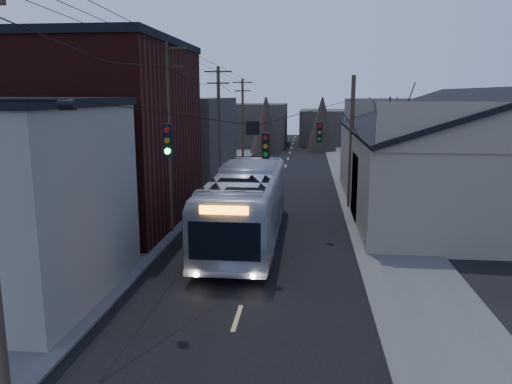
{
  "coord_description": "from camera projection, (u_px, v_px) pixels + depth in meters",
  "views": [
    {
      "loc": [
        2.22,
        -7.3,
        7.32
      ],
      "look_at": [
        -0.05,
        14.58,
        3.0
      ],
      "focal_mm": 35.0,
      "sensor_mm": 36.0,
      "label": 1
    }
  ],
  "objects": [
    {
      "name": "road_surface",
      "position": [
        277.0,
        192.0,
        38.04
      ],
      "size": [
        9.0,
        110.0,
        0.02
      ],
      "primitive_type": "cube",
      "color": "black",
      "rests_on": "ground"
    },
    {
      "name": "utility_lines",
      "position": [
        224.0,
        132.0,
        31.69
      ],
      "size": [
        11.24,
        45.28,
        10.5
      ],
      "color": "#382B1E",
      "rests_on": "ground"
    },
    {
      "name": "sidewalk_left",
      "position": [
        194.0,
        189.0,
        38.69
      ],
      "size": [
        4.0,
        110.0,
        0.12
      ],
      "primitive_type": "cube",
      "color": "#474744",
      "rests_on": "ground"
    },
    {
      "name": "building_brick",
      "position": [
        92.0,
        136.0,
        28.33
      ],
      "size": [
        10.0,
        12.0,
        10.0
      ],
      "primitive_type": "cube",
      "color": "black",
      "rests_on": "ground"
    },
    {
      "name": "bare_tree",
      "position": [
        387.0,
        164.0,
        26.93
      ],
      "size": [
        0.4,
        0.4,
        7.2
      ],
      "primitive_type": "cone",
      "color": "black",
      "rests_on": "ground"
    },
    {
      "name": "building_far_left",
      "position": [
        251.0,
        125.0,
        72.24
      ],
      "size": [
        10.0,
        12.0,
        6.0
      ],
      "primitive_type": "cube",
      "color": "#37312C",
      "rests_on": "ground"
    },
    {
      "name": "building_far_right",
      "position": [
        339.0,
        127.0,
        75.9
      ],
      "size": [
        12.0,
        14.0,
        5.0
      ],
      "primitive_type": "cube",
      "color": "#37312C",
      "rests_on": "ground"
    },
    {
      "name": "parked_car",
      "position": [
        232.0,
        172.0,
        43.19
      ],
      "size": [
        1.56,
        4.2,
        1.37
      ],
      "primitive_type": "imported",
      "rotation": [
        0.0,
        0.0,
        0.03
      ],
      "color": "#A9ADB1",
      "rests_on": "ground"
    },
    {
      "name": "building_left_far",
      "position": [
        175.0,
        138.0,
        44.19
      ],
      "size": [
        9.0,
        14.0,
        7.0
      ],
      "primitive_type": "cube",
      "color": "#37312C",
      "rests_on": "ground"
    },
    {
      "name": "sidewalk_right",
      "position": [
        364.0,
        193.0,
        37.37
      ],
      "size": [
        4.0,
        110.0,
        0.12
      ],
      "primitive_type": "cube",
      "color": "#474744",
      "rests_on": "ground"
    },
    {
      "name": "bus",
      "position": [
        246.0,
        204.0,
        25.06
      ],
      "size": [
        3.19,
        13.51,
        3.76
      ],
      "primitive_type": "imported",
      "rotation": [
        0.0,
        0.0,
        3.14
      ],
      "color": "#AFB2BB",
      "rests_on": "ground"
    },
    {
      "name": "warehouse",
      "position": [
        479.0,
        169.0,
        31.33
      ],
      "size": [
        16.16,
        20.6,
        7.73
      ],
      "color": "#80715D",
      "rests_on": "ground"
    }
  ]
}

